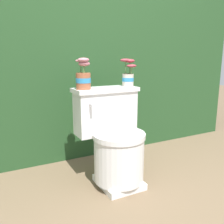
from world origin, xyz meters
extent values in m
plane|color=brown|center=(0.00, 0.00, 0.00)|extent=(12.00, 12.00, 0.00)
cube|color=#234723|center=(0.00, 1.13, 0.87)|extent=(3.50, 0.97, 1.74)
cube|color=silver|center=(0.02, 0.04, 0.02)|extent=(0.28, 0.32, 0.05)
cylinder|color=silver|center=(0.02, 0.04, 0.20)|extent=(0.36, 0.36, 0.32)
cylinder|color=silver|center=(0.02, 0.04, 0.38)|extent=(0.37, 0.37, 0.04)
cube|color=silver|center=(0.02, 0.26, 0.50)|extent=(0.46, 0.18, 0.32)
cube|color=silver|center=(0.02, 0.26, 0.68)|extent=(0.49, 0.20, 0.03)
cylinder|color=silver|center=(-0.14, 0.14, 0.60)|extent=(0.02, 0.05, 0.02)
cylinder|color=#9E5638|center=(-0.16, 0.25, 0.75)|extent=(0.10, 0.10, 0.12)
cylinder|color=#2D84BC|center=(-0.16, 0.25, 0.76)|extent=(0.11, 0.11, 0.03)
cylinder|color=#332319|center=(-0.16, 0.25, 0.80)|extent=(0.09, 0.09, 0.01)
cylinder|color=#4C753D|center=(-0.15, 0.23, 0.84)|extent=(0.01, 0.01, 0.05)
ellipsoid|color=#B26B75|center=(-0.15, 0.23, 0.87)|extent=(0.08, 0.06, 0.03)
cylinder|color=#4C753D|center=(-0.16, 0.22, 0.85)|extent=(0.01, 0.01, 0.08)
ellipsoid|color=#B26B75|center=(-0.16, 0.22, 0.90)|extent=(0.08, 0.06, 0.03)
cylinder|color=#4C753D|center=(-0.16, 0.27, 0.85)|extent=(0.01, 0.01, 0.08)
ellipsoid|color=#B26B75|center=(-0.16, 0.27, 0.89)|extent=(0.08, 0.05, 0.02)
cylinder|color=beige|center=(0.22, 0.26, 0.74)|extent=(0.09, 0.09, 0.10)
cylinder|color=#2D84BC|center=(0.22, 0.26, 0.75)|extent=(0.09, 0.09, 0.03)
cylinder|color=#332319|center=(0.22, 0.26, 0.78)|extent=(0.08, 0.08, 0.01)
cylinder|color=#4C753D|center=(0.21, 0.28, 0.84)|extent=(0.01, 0.01, 0.10)
ellipsoid|color=#93333D|center=(0.21, 0.28, 0.89)|extent=(0.09, 0.06, 0.02)
cylinder|color=#4C753D|center=(0.24, 0.27, 0.83)|extent=(0.01, 0.01, 0.09)
ellipsoid|color=#93333D|center=(0.24, 0.27, 0.89)|extent=(0.08, 0.06, 0.03)
cylinder|color=#4C753D|center=(0.23, 0.23, 0.82)|extent=(0.01, 0.01, 0.05)
ellipsoid|color=#93333D|center=(0.23, 0.23, 0.85)|extent=(0.08, 0.06, 0.02)
camera|label=1|loc=(-0.79, -1.41, 0.93)|focal=40.00mm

